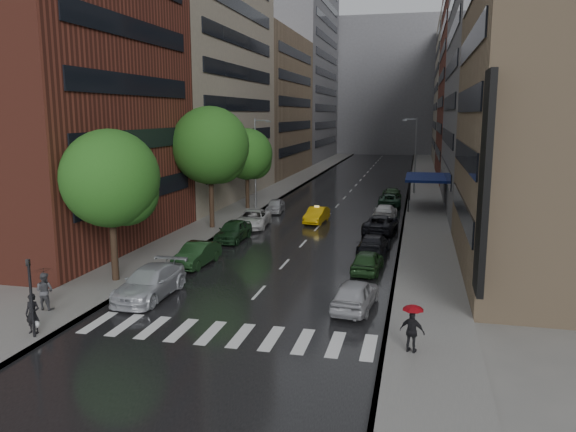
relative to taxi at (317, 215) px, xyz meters
The scene contains 21 objects.
ground 24.37m from the taxi, 88.89° to the right, with size 220.00×220.00×0.00m, color gray.
road 25.65m from the taxi, 88.94° to the left, with size 14.00×140.00×0.01m, color black.
sidewalk_left 27.03m from the taxi, 108.39° to the left, with size 4.00×140.00×0.15m, color gray.
sidewalk_right 27.34m from the taxi, 69.72° to the left, with size 4.00×140.00×0.15m, color gray.
crosswalk 26.38m from the taxi, 88.54° to the right, with size 13.15×2.80×0.01m.
buildings_left 40.38m from the taxi, 112.87° to the left, with size 8.00×108.00×38.00m.
buildings_right 38.61m from the taxi, 64.43° to the left, with size 8.05×109.10×36.00m.
building_far 94.88m from the taxi, 89.71° to the left, with size 40.00×14.00×32.00m, color slate.
tree_near 22.57m from the taxi, 111.75° to the right, with size 5.52×5.52×8.80m.
tree_mid 11.32m from the taxi, 149.95° to the right, with size 6.43×6.43×10.25m.
tree_far 10.94m from the taxi, 146.21° to the left, with size 5.14×5.14×8.20m.
taxi is the anchor object (origin of this frame).
parked_cars_left 11.70m from the taxi, 114.91° to the right, with size 2.94×31.52×1.61m.
parked_cars_right 6.24m from the taxi, 19.60° to the right, with size 2.89×42.00×1.54m.
ped_bag_walker 29.42m from the taxi, 104.58° to the right, with size 0.70×0.49×1.78m.
ped_black_umbrella 27.16m from the taxi, 109.10° to the right, with size 0.96×0.98×2.09m.
ped_red_umbrella 28.12m from the taxi, 71.98° to the right, with size 1.10×0.82×2.01m.
traffic_light 29.73m from the taxi, 103.89° to the right, with size 0.18×0.15×3.45m.
street_lamp_left 10.09m from the taxi, 142.10° to the left, with size 1.74×0.22×9.00m.
street_lamp_right 22.60m from the taxi, 68.35° to the left, with size 1.74×0.22×9.00m.
awning 14.44m from the taxi, 48.37° to the left, with size 4.00×8.00×3.12m.
Camera 1 is at (8.19, -24.20, 9.60)m, focal length 35.00 mm.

